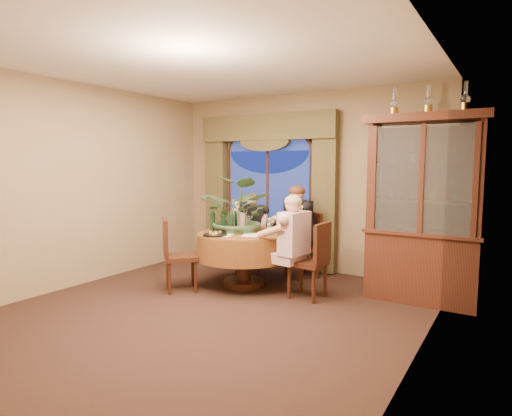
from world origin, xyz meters
The scene contains 36 objects.
floor centered at (0.00, 0.00, 0.00)m, with size 5.00×5.00×0.00m, color black.
wall_back centered at (0.00, 2.50, 1.40)m, with size 4.50×4.50×0.00m, color #896F4D.
wall_right centered at (2.25, 0.00, 1.40)m, with size 5.00×5.00×0.00m, color #896F4D.
ceiling centered at (0.00, 0.00, 2.80)m, with size 5.00×5.00×0.00m, color white.
window centered at (-0.60, 2.43, 1.30)m, with size 1.62×0.10×1.32m, color navy, non-canonical shape.
arched_transom centered at (-0.60, 2.43, 2.08)m, with size 1.60×0.06×0.44m, color navy, non-canonical shape.
drapery_left centered at (-1.63, 2.38, 1.18)m, with size 0.38×0.14×2.32m, color #433D22.
drapery_right centered at (0.43, 2.38, 1.18)m, with size 0.38×0.14×2.32m, color #433D22.
swag_valance centered at (-0.60, 2.35, 2.28)m, with size 2.45×0.16×0.42m, color #433D22, non-canonical shape.
dining_table centered at (-0.25, 1.17, 0.38)m, with size 1.36×1.36×0.75m, color maroon.
china_cabinet centered at (1.98, 1.75, 1.14)m, with size 1.41×0.56×2.28m, color #3B1810.
oil_lamp_left centered at (1.58, 1.75, 2.45)m, with size 0.11×0.11×0.34m, color #A5722D, non-canonical shape.
oil_lamp_center centered at (1.98, 1.75, 2.45)m, with size 0.11×0.11×0.34m, color #A5722D, non-canonical shape.
oil_lamp_right centered at (2.38, 1.75, 2.45)m, with size 0.11×0.11×0.34m, color #A5722D, non-canonical shape.
chair_right centered at (0.73, 1.14, 0.48)m, with size 0.42×0.42×0.96m, color black.
chair_back_right centered at (0.24, 1.99, 0.48)m, with size 0.42×0.42×0.96m, color black.
chair_back centered at (-0.67, 1.92, 0.48)m, with size 0.42×0.42×0.96m, color black.
chair_front_left centered at (-0.85, 0.54, 0.48)m, with size 0.42×0.42×0.96m, color black.
person_pink centered at (0.59, 1.04, 0.66)m, with size 0.47×0.43×1.31m, color #CDA4AF, non-canonical shape.
person_back centered at (-0.61, 1.94, 0.62)m, with size 0.44×0.41×1.24m, color black, non-canonical shape.
person_scarf centered at (0.22, 1.89, 0.69)m, with size 0.50×0.46×1.39m, color black, non-canonical shape.
stoneware_vase centered at (-0.34, 1.27, 0.88)m, with size 0.14×0.14×0.26m, color #8F705B, non-canonical shape.
centerpiece_plant centered at (-0.36, 1.25, 1.40)m, with size 1.04×1.16×0.90m, color #354F2F.
olive_bowl centered at (-0.20, 1.15, 0.78)m, with size 0.17×0.17×0.05m, color #4A522B.
cheese_platter centered at (-0.43, 0.75, 0.76)m, with size 0.32×0.32×0.02m, color black.
wine_bottle_0 centered at (-0.43, 1.13, 0.92)m, with size 0.07×0.07×0.33m, color black.
wine_bottle_1 centered at (-0.47, 1.21, 0.92)m, with size 0.07×0.07×0.33m, color tan.
wine_bottle_2 centered at (-0.52, 1.34, 0.92)m, with size 0.07×0.07×0.33m, color black.
wine_bottle_3 centered at (-0.60, 1.16, 0.92)m, with size 0.07×0.07×0.33m, color black.
wine_bottle_4 centered at (-0.71, 1.06, 0.92)m, with size 0.07×0.07×0.33m, color black.
tasting_paper_0 centered at (-0.04, 1.02, 0.75)m, with size 0.21×0.30×0.00m, color white.
tasting_paper_1 centered at (0.09, 1.35, 0.75)m, with size 0.21×0.30×0.00m, color white.
tasting_paper_2 centered at (-0.34, 0.84, 0.75)m, with size 0.21×0.30×0.00m, color white.
wine_glass_person_pink centered at (0.19, 1.10, 0.84)m, with size 0.07×0.07×0.18m, color silver, non-canonical shape.
wine_glass_person_back centered at (-0.44, 1.57, 0.84)m, with size 0.07×0.07×0.18m, color silver, non-canonical shape.
wine_glass_person_scarf centered at (-0.01, 1.54, 0.84)m, with size 0.07×0.07×0.18m, color silver, non-canonical shape.
Camera 1 is at (2.96, -3.70, 1.71)m, focal length 30.00 mm.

